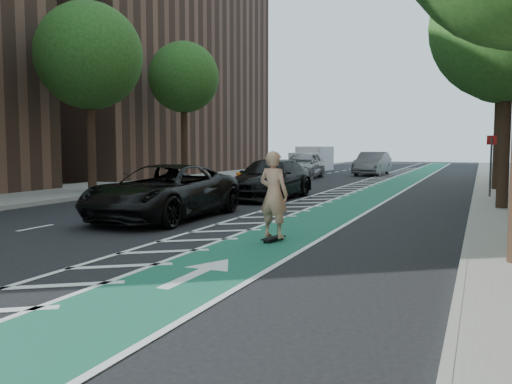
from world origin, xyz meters
The scene contains 22 objects.
ground centered at (0.00, 0.00, 0.00)m, with size 120.00×120.00×0.00m, color black.
bike_lane centered at (3.00, 10.00, 0.01)m, with size 2.00×90.00×0.01m, color #1B5F44.
buffer_strip centered at (1.50, 10.00, 0.01)m, with size 1.40×90.00×0.01m, color silver.
sidewalk_left centered at (-9.50, 10.00, 0.07)m, with size 5.00×90.00×0.15m, color gray.
curb_right centered at (7.05, 10.00, 0.08)m, with size 0.12×90.00×0.16m, color gray.
curb_left centered at (-7.05, 10.00, 0.08)m, with size 0.12×90.00×0.16m, color gray.
building_left_far centered at (-17.50, 24.00, 9.00)m, with size 14.00×22.00×18.00m, color brown.
tree_r_c centered at (7.90, 8.00, 5.77)m, with size 4.20×4.20×7.90m.
tree_l_c centered at (-7.90, 8.00, 5.77)m, with size 4.20×4.20×7.90m.
tree_r_d centered at (7.90, 16.00, 5.77)m, with size 4.20×4.20×7.90m.
tree_l_d centered at (-7.90, 16.00, 5.77)m, with size 4.20×4.20×7.90m.
sign_post centered at (7.60, 12.00, 1.35)m, with size 0.35×0.08×2.47m.
skateboard centered at (3.11, 0.52, 0.08)m, with size 0.33×0.75×0.10m.
skateboarder centered at (3.11, 0.52, 1.04)m, with size 0.69×0.45×1.89m, color tan.
suv_near centered at (-1.09, 2.76, 0.78)m, with size 2.58×5.60×1.56m, color black.
suv_far centered at (-0.41, 9.45, 0.77)m, with size 2.16×5.32×1.54m, color black.
car_silver centered at (-3.14, 22.29, 0.86)m, with size 2.03×5.03×1.72m, color gray.
car_grey centered at (0.20, 27.67, 0.81)m, with size 1.72×4.94×1.63m, color slate.
box_truck centered at (-5.65, 32.50, 0.91)m, with size 2.54×4.92×1.98m.
barrel_a centered at (-2.51, 5.49, 0.40)m, with size 0.63×0.63×0.86m.
barrel_b centered at (-1.80, 9.91, 0.47)m, with size 0.72×0.72×0.99m.
barrel_c centered at (-2.40, 14.50, 0.47)m, with size 0.72×0.72×0.99m.
Camera 1 is at (7.28, -10.46, 2.12)m, focal length 38.00 mm.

